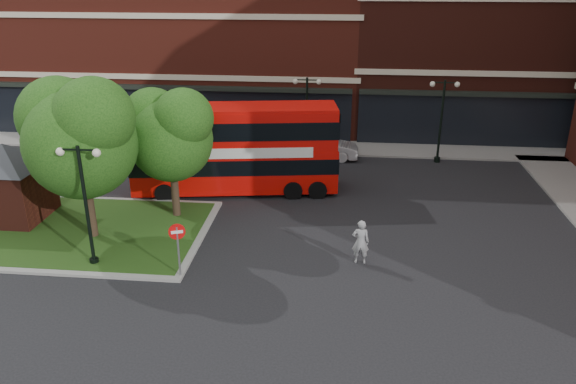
# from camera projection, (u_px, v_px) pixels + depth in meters

# --- Properties ---
(ground) EXTENTS (120.00, 120.00, 0.00)m
(ground) POSITION_uv_depth(u_px,v_px,m) (229.00, 275.00, 21.80)
(ground) COLOR black
(ground) RESTS_ON ground
(pavement_far) EXTENTS (44.00, 3.00, 0.12)m
(pavement_far) POSITION_uv_depth(u_px,v_px,m) (278.00, 146.00, 36.99)
(pavement_far) COLOR slate
(pavement_far) RESTS_ON ground
(terrace_far_left) EXTENTS (26.00, 12.00, 14.00)m
(terrace_far_left) POSITION_uv_depth(u_px,v_px,m) (183.00, 25.00, 42.03)
(terrace_far_left) COLOR maroon
(terrace_far_left) RESTS_ON ground
(terrace_far_right) EXTENTS (18.00, 12.00, 16.00)m
(terrace_far_right) POSITION_uv_depth(u_px,v_px,m) (486.00, 13.00, 39.62)
(terrace_far_right) COLOR #471911
(terrace_far_right) RESTS_ON ground
(traffic_island) EXTENTS (12.60, 7.60, 0.15)m
(traffic_island) POSITION_uv_depth(u_px,v_px,m) (67.00, 230.00, 25.28)
(traffic_island) COLOR gray
(traffic_island) RESTS_ON ground
(kiosk) EXTENTS (6.51, 6.51, 3.60)m
(kiosk) POSITION_uv_depth(u_px,v_px,m) (7.00, 174.00, 25.63)
(kiosk) COLOR #471911
(kiosk) RESTS_ON traffic_island
(tree_island_west) EXTENTS (5.40, 4.71, 7.21)m
(tree_island_west) POSITION_uv_depth(u_px,v_px,m) (78.00, 133.00, 22.98)
(tree_island_west) COLOR #2D2116
(tree_island_west) RESTS_ON ground
(tree_island_east) EXTENTS (4.46, 3.90, 6.29)m
(tree_island_east) POSITION_uv_depth(u_px,v_px,m) (169.00, 131.00, 25.20)
(tree_island_east) COLOR #2D2116
(tree_island_east) RESTS_ON ground
(lamp_island) EXTENTS (1.72, 0.36, 5.00)m
(lamp_island) POSITION_uv_depth(u_px,v_px,m) (85.00, 200.00, 21.43)
(lamp_island) COLOR black
(lamp_island) RESTS_ON ground
(lamp_far_left) EXTENTS (1.72, 0.36, 5.00)m
(lamp_far_left) POSITION_uv_depth(u_px,v_px,m) (307.00, 113.00, 33.92)
(lamp_far_left) COLOR black
(lamp_far_left) RESTS_ON ground
(lamp_far_right) EXTENTS (1.72, 0.36, 5.00)m
(lamp_far_right) POSITION_uv_depth(u_px,v_px,m) (441.00, 117.00, 33.18)
(lamp_far_right) COLOR black
(lamp_far_right) RESTS_ON ground
(bus) EXTENTS (10.77, 3.93, 4.02)m
(bus) POSITION_uv_depth(u_px,v_px,m) (235.00, 143.00, 28.85)
(bus) COLOR red
(bus) RESTS_ON ground
(woman) EXTENTS (0.70, 0.47, 1.88)m
(woman) POSITION_uv_depth(u_px,v_px,m) (361.00, 242.00, 22.33)
(woman) COLOR gray
(woman) RESTS_ON ground
(car_silver) EXTENTS (4.10, 2.01, 1.35)m
(car_silver) POSITION_uv_depth(u_px,v_px,m) (266.00, 139.00, 36.37)
(car_silver) COLOR silver
(car_silver) RESTS_ON ground
(car_white) EXTENTS (4.44, 1.69, 1.45)m
(car_white) POSITION_uv_depth(u_px,v_px,m) (322.00, 147.00, 34.62)
(car_white) COLOR silver
(car_white) RESTS_ON ground
(no_entry_sign) EXTENTS (0.61, 0.26, 2.28)m
(no_entry_sign) POSITION_uv_depth(u_px,v_px,m) (178.00, 240.00, 20.98)
(no_entry_sign) COLOR slate
(no_entry_sign) RESTS_ON ground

